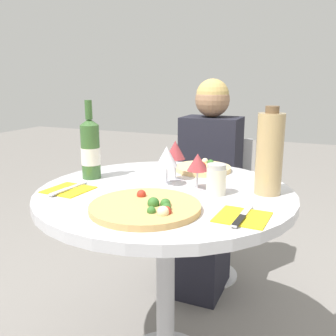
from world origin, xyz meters
The scene contains 13 objects.
dining_table centered at (0.00, 0.00, 0.65)m, with size 0.95×0.95×0.77m.
chair_behind_diner centered at (-0.06, 0.84, 0.41)m, with size 0.40×0.40×0.82m.
seated_diner centered at (-0.06, 0.71, 0.54)m, with size 0.32×0.44×1.17m.
pizza_large centered at (0.04, -0.23, 0.78)m, with size 0.35×0.35×0.05m.
pizza_small_far centered at (0.04, 0.33, 0.78)m, with size 0.25×0.25×0.05m.
wine_bottle centered at (-0.35, 0.03, 0.89)m, with size 0.08×0.08×0.32m.
tall_carafe centered at (0.36, 0.10, 0.92)m, with size 0.09×0.09×0.31m.
sugar_shaker centered at (0.19, 0.02, 0.83)m, with size 0.07×0.07×0.11m.
wine_glass_back_left centered at (-0.02, 0.14, 0.89)m, with size 0.08×0.08×0.16m.
wine_glass_front_right centered at (0.11, 0.05, 0.87)m, with size 0.08×0.08×0.13m.
wine_glass_front_left centered at (-0.02, 0.05, 0.88)m, with size 0.08×0.08×0.15m.
place_setting_left centered at (-0.32, -0.15, 0.77)m, with size 0.16×0.19×0.01m.
place_setting_right centered at (0.33, -0.18, 0.77)m, with size 0.16×0.19×0.01m.
Camera 1 is at (0.53, -1.22, 1.18)m, focal length 40.00 mm.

